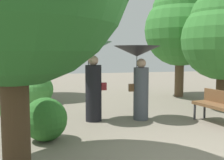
{
  "coord_description": "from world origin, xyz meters",
  "views": [
    {
      "loc": [
        -1.95,
        -3.94,
        1.8
      ],
      "look_at": [
        0.0,
        3.64,
        1.03
      ],
      "focal_mm": 44.2,
      "sensor_mm": 36.0,
      "label": 1
    }
  ],
  "objects_px": {
    "tree_mid_left": "(15,14)",
    "person_left": "(90,64)",
    "tree_near_right": "(180,24)",
    "person_right": "(138,66)",
    "park_bench": "(221,104)",
    "tree_mid_right": "(223,33)"
  },
  "relations": [
    {
      "from": "person_left",
      "to": "person_right",
      "type": "distance_m",
      "value": 1.28
    },
    {
      "from": "park_bench",
      "to": "tree_near_right",
      "type": "relative_size",
      "value": 0.34
    },
    {
      "from": "tree_mid_right",
      "to": "person_right",
      "type": "bearing_deg",
      "value": -168.39
    },
    {
      "from": "person_right",
      "to": "tree_near_right",
      "type": "bearing_deg",
      "value": -34.8
    },
    {
      "from": "person_left",
      "to": "tree_mid_right",
      "type": "xyz_separation_m",
      "value": [
        4.27,
        0.45,
        0.91
      ]
    },
    {
      "from": "park_bench",
      "to": "tree_near_right",
      "type": "distance_m",
      "value": 5.09
    },
    {
      "from": "tree_mid_left",
      "to": "tree_mid_right",
      "type": "distance_m",
      "value": 7.72
    },
    {
      "from": "person_left",
      "to": "tree_mid_right",
      "type": "relative_size",
      "value": 0.54
    },
    {
      "from": "person_right",
      "to": "tree_near_right",
      "type": "height_order",
      "value": "tree_near_right"
    },
    {
      "from": "tree_near_right",
      "to": "tree_mid_right",
      "type": "xyz_separation_m",
      "value": [
        0.01,
        -2.71,
        -0.52
      ]
    },
    {
      "from": "park_bench",
      "to": "person_right",
      "type": "bearing_deg",
      "value": -127.13
    },
    {
      "from": "person_left",
      "to": "park_bench",
      "type": "height_order",
      "value": "person_left"
    },
    {
      "from": "tree_near_right",
      "to": "tree_mid_left",
      "type": "distance_m",
      "value": 6.62
    },
    {
      "from": "park_bench",
      "to": "tree_mid_left",
      "type": "relative_size",
      "value": 0.3
    },
    {
      "from": "park_bench",
      "to": "tree_mid_left",
      "type": "distance_m",
      "value": 8.29
    },
    {
      "from": "person_left",
      "to": "tree_mid_left",
      "type": "height_order",
      "value": "tree_mid_left"
    },
    {
      "from": "tree_near_right",
      "to": "person_left",
      "type": "bearing_deg",
      "value": -143.41
    },
    {
      "from": "park_bench",
      "to": "tree_near_right",
      "type": "height_order",
      "value": "tree_near_right"
    },
    {
      "from": "tree_near_right",
      "to": "park_bench",
      "type": "bearing_deg",
      "value": -104.72
    },
    {
      "from": "tree_mid_left",
      "to": "person_left",
      "type": "bearing_deg",
      "value": -64.11
    },
    {
      "from": "person_left",
      "to": "tree_mid_right",
      "type": "distance_m",
      "value": 4.39
    },
    {
      "from": "person_left",
      "to": "person_right",
      "type": "xyz_separation_m",
      "value": [
        1.27,
        -0.17,
        -0.06
      ]
    }
  ]
}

